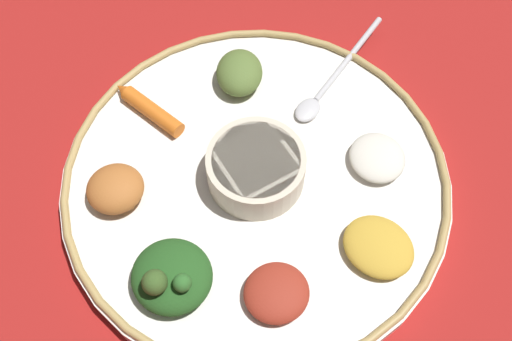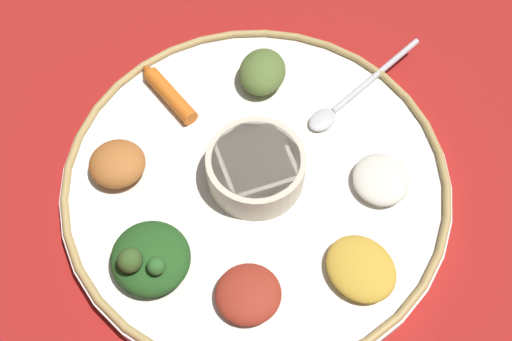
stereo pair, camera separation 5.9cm
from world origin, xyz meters
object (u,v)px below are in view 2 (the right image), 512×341
(center_bowl, at_px, (256,167))
(spoon, at_px, (349,97))
(carrot_near_spoon, at_px, (167,92))
(greens_pile, at_px, (150,258))

(center_bowl, relative_size, spoon, 0.70)
(center_bowl, bearing_deg, spoon, 47.01)
(carrot_near_spoon, bearing_deg, center_bowl, -43.22)
(spoon, xyz_separation_m, carrot_near_spoon, (-0.20, -0.01, 0.00))
(center_bowl, height_order, spoon, center_bowl)
(center_bowl, bearing_deg, carrot_near_spoon, 136.78)
(spoon, xyz_separation_m, greens_pile, (-0.19, -0.20, 0.01))
(spoon, height_order, carrot_near_spoon, carrot_near_spoon)
(center_bowl, height_order, carrot_near_spoon, center_bowl)
(center_bowl, relative_size, carrot_near_spoon, 1.22)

